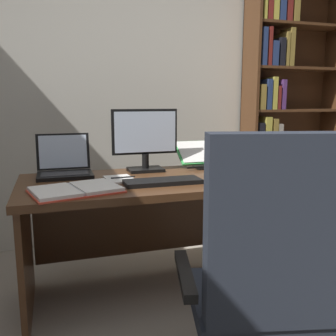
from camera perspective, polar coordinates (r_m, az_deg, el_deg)
name	(u,v)px	position (r m, az deg, el deg)	size (l,w,h in m)	color
wall_back	(149,76)	(3.21, -2.95, 13.84)	(4.81, 0.12, 2.75)	beige
desk	(164,206)	(2.31, -0.69, -5.87)	(1.68, 0.75, 0.73)	#4C2D19
bookshelf	(281,109)	(3.49, 16.85, 8.56)	(0.88, 0.27, 2.17)	#4C2D19
office_chair	(262,297)	(1.51, 14.23, -18.53)	(0.68, 0.60, 1.07)	black
monitor	(145,141)	(2.38, -3.52, 4.13)	(0.42, 0.16, 0.39)	black
laptop	(64,167)	(2.33, -15.54, 0.17)	(0.32, 0.29, 0.25)	black
keyboard	(163,182)	(2.03, -0.80, -2.09)	(0.42, 0.15, 0.02)	black
computer_mouse	(213,177)	(2.13, 6.95, -1.35)	(0.06, 0.10, 0.04)	black
reading_stand_with_book	(201,154)	(2.57, 5.02, 2.10)	(0.32, 0.27, 0.16)	black
open_binder	(76,190)	(1.91, -13.90, -3.24)	(0.48, 0.39, 0.02)	#DB422D
notepad	(120,179)	(2.15, -7.39, -1.68)	(0.15, 0.21, 0.01)	silver
pen	(123,177)	(2.15, -6.87, -1.42)	(0.01, 0.01, 0.14)	black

